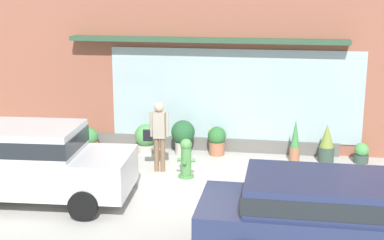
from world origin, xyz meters
The scene contains 14 objects.
ground_plane centered at (0.00, 0.00, 0.00)m, with size 60.00×60.00×0.00m, color #B2AFA8.
curb_strip centered at (0.00, -0.20, 0.06)m, with size 14.00×0.24×0.12m, color #B2B2AD.
storefront centered at (0.02, 3.18, 2.27)m, with size 14.00×0.81×4.63m.
fire_hydrant centered at (-0.15, 0.62, 0.49)m, with size 0.43×0.41×0.96m.
pedestrian_with_handbag centered at (-0.90, 0.94, 1.04)m, with size 0.65×0.24×1.77m.
parked_car_silver centered at (-3.10, -1.42, 0.93)m, with size 4.15×2.16×1.67m.
parked_car_navy centered at (2.92, -3.12, 0.86)m, with size 4.47×2.01×1.48m.
potted_plant_low_front centered at (4.19, 2.51, 0.26)m, with size 0.39×0.39×0.54m.
potted_plant_by_entrance centered at (-3.24, 2.43, 0.32)m, with size 0.47×0.47×0.64m.
potted_plant_window_right centered at (-1.62, 2.46, 0.42)m, with size 0.63×0.63×0.80m.
potted_plant_corner_tall centered at (0.36, 2.56, 0.42)m, with size 0.50×0.50×0.79m.
potted_plant_near_hydrant centered at (2.46, 2.37, 0.54)m, with size 0.27×0.27×1.13m.
potted_plant_trailing_edge centered at (3.29, 2.45, 0.48)m, with size 0.41×0.41×1.02m.
potted_plant_window_left centered at (-0.56, 2.43, 0.55)m, with size 0.65×0.65×0.96m.
Camera 1 is at (2.13, -11.99, 4.57)m, focal length 51.96 mm.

